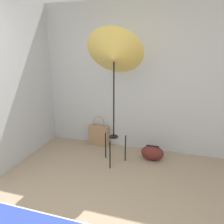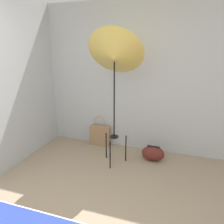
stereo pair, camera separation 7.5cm
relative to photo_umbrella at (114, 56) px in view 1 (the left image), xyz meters
The scene contains 4 objects.
wall_back 0.80m from the photo_umbrella, 87.14° to the left, with size 8.00×0.05×2.60m.
photo_umbrella is the anchor object (origin of this frame).
tote_bag 1.68m from the photo_umbrella, 130.12° to the left, with size 0.38×0.12×0.59m.
duffel_bag 1.73m from the photo_umbrella, 24.51° to the left, with size 0.38×0.25×0.26m.
Camera 1 is at (0.89, -1.35, 1.87)m, focal length 35.00 mm.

